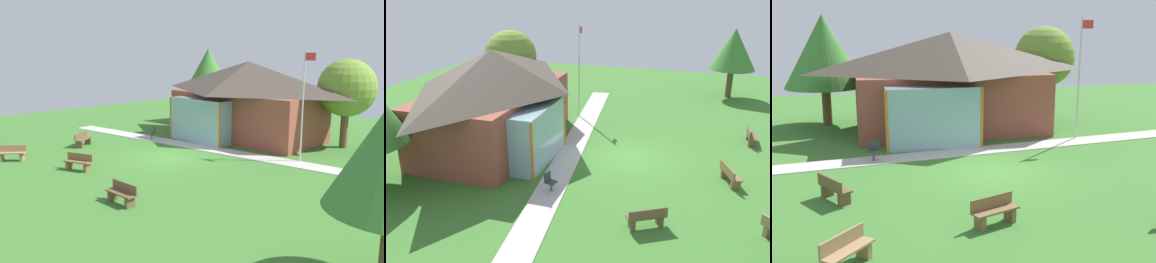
{
  "view_description": "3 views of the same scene",
  "coord_description": "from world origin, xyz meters",
  "views": [
    {
      "loc": [
        16.72,
        -15.19,
        5.87
      ],
      "look_at": [
        0.21,
        1.59,
        1.29
      ],
      "focal_mm": 38.88,
      "sensor_mm": 36.0,
      "label": 1
    },
    {
      "loc": [
        -19.12,
        -3.35,
        8.71
      ],
      "look_at": [
        0.49,
        2.81,
        0.94
      ],
      "focal_mm": 38.49,
      "sensor_mm": 36.0,
      "label": 2
    },
    {
      "loc": [
        -5.29,
        -17.76,
        5.93
      ],
      "look_at": [
        -0.81,
        1.4,
        1.34
      ],
      "focal_mm": 46.08,
      "sensor_mm": 36.0,
      "label": 3
    }
  ],
  "objects": [
    {
      "name": "bench_front_center",
      "position": [
        -1.37,
        -4.89,
        0.4
      ],
      "size": [
        1.56,
        0.96,
        0.84
      ],
      "rotation": [
        0.0,
        0.0,
        3.51
      ],
      "color": "brown",
      "rests_on": "ground_plane"
    },
    {
      "name": "patio_chair_west",
      "position": [
        -4.45,
        2.52,
        0.42
      ],
      "size": [
        0.54,
        0.54,
        0.86
      ],
      "rotation": [
        0.0,
        0.0,
        2.87
      ],
      "color": "#33383D",
      "rests_on": "ground_plane"
    },
    {
      "name": "footpath",
      "position": [
        0.0,
        3.05,
        0.01
      ],
      "size": [
        23.61,
        3.98,
        0.03
      ],
      "primitive_type": "cube",
      "rotation": [
        0.0,
        0.0,
        0.11
      ],
      "color": "#BCB7B2",
      "rests_on": "ground_plane"
    },
    {
      "name": "flagpole",
      "position": [
        5.7,
        4.35,
        3.26
      ],
      "size": [
        0.64,
        0.08,
        5.93
      ],
      "color": "silver",
      "rests_on": "ground_plane"
    },
    {
      "name": "tree_behind_pavilion_right",
      "position": [
        5.81,
        9.21,
        3.66
      ],
      "size": [
        3.49,
        3.49,
        5.43
      ],
      "color": "brown",
      "rests_on": "ground_plane"
    },
    {
      "name": "bench_mid_left",
      "position": [
        -5.97,
        -1.86,
        0.4
      ],
      "size": [
        1.14,
        1.52,
        0.84
      ],
      "rotation": [
        0.0,
        0.0,
        5.25
      ],
      "color": "brown",
      "rests_on": "ground_plane"
    },
    {
      "name": "tree_behind_pavilion_left",
      "position": [
        -6.59,
        10.4,
        4.09
      ],
      "size": [
        4.38,
        4.38,
        6.08
      ],
      "color": "brown",
      "rests_on": "ground_plane"
    },
    {
      "name": "ground_plane",
      "position": [
        0.0,
        0.0,
        0.0
      ],
      "size": [
        44.0,
        44.0,
        0.0
      ],
      "primitive_type": "plane",
      "color": "#3D752D"
    },
    {
      "name": "bench_front_left",
      "position": [
        -5.56,
        -6.47,
        0.4
      ],
      "size": [
        1.34,
        1.4,
        0.84
      ],
      "rotation": [
        0.0,
        0.0,
        3.97
      ],
      "color": "#9E7A51",
      "rests_on": "ground_plane"
    },
    {
      "name": "pavilion",
      "position": [
        -0.24,
        7.15,
        2.71
      ],
      "size": [
        10.64,
        6.79,
        5.19
      ],
      "color": "brown",
      "rests_on": "ground_plane"
    }
  ]
}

